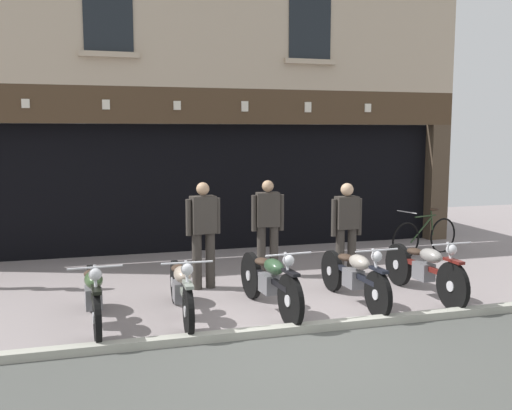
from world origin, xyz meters
The scene contains 13 objects.
ground centered at (0.00, -0.98, -0.04)m, with size 22.91×22.00×0.18m.
shop_facade centered at (0.00, 7.03, 1.66)m, with size 11.21×4.42×6.01m.
motorcycle_left centered at (-2.37, 1.01, 0.42)m, with size 0.62×2.00×0.91m.
motorcycle_center_left centered at (-1.26, 1.00, 0.42)m, with size 0.62×2.04×0.90m.
motorcycle_center centered at (-0.06, 0.97, 0.44)m, with size 0.62×2.06×0.93m.
motorcycle_center_right centered at (1.20, 1.00, 0.42)m, with size 0.62×2.02×0.91m.
motorcycle_right centered at (2.36, 1.02, 0.43)m, with size 0.62×2.05×0.93m.
salesman_left centered at (-0.70, 2.39, 0.93)m, with size 0.55×0.28×1.67m.
shopkeeper_center centered at (0.50, 2.89, 0.90)m, with size 0.56×0.26×1.64m.
salesman_right centered at (1.83, 2.63, 0.87)m, with size 0.56×0.24×1.58m.
advert_board_near centered at (2.24, 5.40, 1.79)m, with size 0.72×0.03×1.09m.
advert_board_far centered at (3.47, 5.40, 1.80)m, with size 0.72×0.03×0.98m.
leaning_bicycle centered at (4.02, 3.63, 0.38)m, with size 1.72×0.64×0.95m.
Camera 1 is at (-2.36, -6.33, 2.43)m, focal length 40.58 mm.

